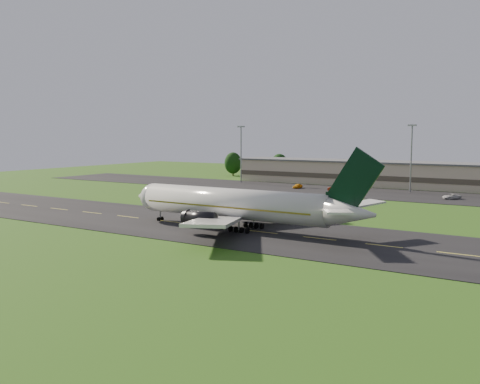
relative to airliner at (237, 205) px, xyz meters
The scene contains 10 objects.
ground 7.28m from the airliner, ahead, with size 360.00×360.00×0.00m, color #2B4D13.
taxiway 7.25m from the airliner, ahead, with size 220.00×30.00×0.10m, color black.
apron 72.36m from the airliner, 85.56° to the left, with size 260.00×30.00×0.10m, color black.
airliner is the anchor object (origin of this frame).
terminal 96.93m from the airliner, 82.89° to the left, with size 145.00×16.00×8.40m.
light_mast_west 94.37m from the airliner, 121.70° to the left, with size 2.40×1.20×20.35m.
light_mast_centre 81.10m from the airliner, 82.46° to the left, with size 2.40×1.20×20.35m.
service_vehicle_a 76.31m from the airliner, 107.75° to the left, with size 1.74×4.32×1.47m, color orange.
service_vehicle_b 70.89m from the airliner, 97.54° to the left, with size 1.59×4.55×1.50m, color maroon.
service_vehicle_c 73.57m from the airliner, 70.57° to the left, with size 2.30×4.99×1.39m, color silver.
Camera 1 is at (47.00, -81.95, 17.69)m, focal length 40.00 mm.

